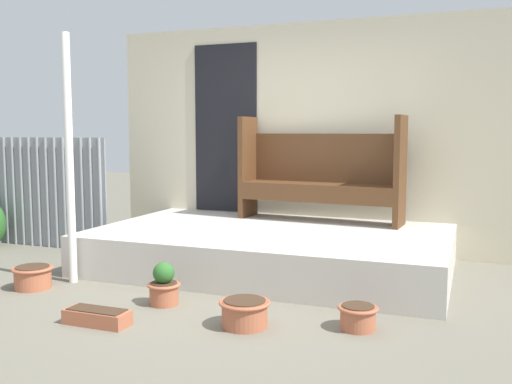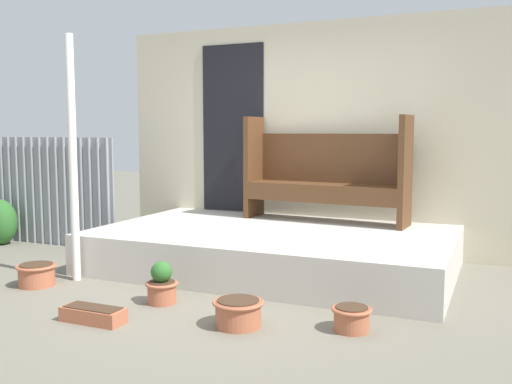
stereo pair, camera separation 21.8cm
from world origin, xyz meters
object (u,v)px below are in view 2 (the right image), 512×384
object	(u,v)px
bench	(326,171)
flower_pot_left	(37,274)
support_post	(73,160)
planter_box_rect	(93,314)
shrub_by_fence	(1,222)
flower_pot_right	(238,312)
flower_pot_far_right	(352,317)
flower_pot_middle	(162,285)

from	to	relation	value
bench	flower_pot_left	distance (m)	3.08
support_post	planter_box_rect	size ratio (longest dim) A/B	4.66
shrub_by_fence	flower_pot_right	bearing A→B (deg)	-21.07
bench	planter_box_rect	bearing A→B (deg)	-104.02
bench	flower_pot_far_right	distance (m)	2.50
support_post	bench	distance (m)	2.62
flower_pot_far_right	flower_pot_right	bearing A→B (deg)	-163.05
bench	shrub_by_fence	xyz separation A→B (m)	(-3.82, -0.92, -0.67)
bench	flower_pot_right	world-z (taller)	bench
flower_pot_left	shrub_by_fence	world-z (taller)	shrub_by_fence
flower_pot_left	shrub_by_fence	bearing A→B (deg)	145.04
flower_pot_right	support_post	bearing A→B (deg)	164.03
support_post	flower_pot_middle	world-z (taller)	support_post
flower_pot_far_right	shrub_by_fence	xyz separation A→B (m)	(-4.66, 1.27, 0.18)
support_post	bench	world-z (taller)	support_post
flower_pot_right	planter_box_rect	xyz separation A→B (m)	(-1.00, -0.33, -0.05)
bench	flower_pot_right	bearing A→B (deg)	-83.58
flower_pot_right	shrub_by_fence	world-z (taller)	shrub_by_fence
flower_pot_right	planter_box_rect	bearing A→B (deg)	-161.58
bench	shrub_by_fence	distance (m)	3.98
bench	flower_pot_right	xyz separation A→B (m)	(0.09, -2.42, -0.84)
flower_pot_middle	shrub_by_fence	xyz separation A→B (m)	(-3.11, 1.25, 0.13)
support_post	flower_pot_far_right	bearing A→B (deg)	-6.78
bench	planter_box_rect	xyz separation A→B (m)	(-0.91, -2.75, -0.89)
planter_box_rect	flower_pot_left	bearing A→B (deg)	152.26
flower_pot_left	bench	bearing A→B (deg)	47.12
flower_pot_middle	flower_pot_right	size ratio (longest dim) A/B	0.93
flower_pot_left	flower_pot_right	size ratio (longest dim) A/B	0.96
flower_pot_right	shrub_by_fence	distance (m)	4.19
flower_pot_middle	planter_box_rect	bearing A→B (deg)	-109.51
shrub_by_fence	flower_pot_middle	bearing A→B (deg)	-21.95
bench	flower_pot_left	size ratio (longest dim) A/B	5.13
shrub_by_fence	support_post	bearing A→B (deg)	-25.67
flower_pot_left	support_post	bearing A→B (deg)	57.76
flower_pot_middle	flower_pot_right	world-z (taller)	flower_pot_middle
flower_pot_middle	shrub_by_fence	bearing A→B (deg)	158.05
support_post	planter_box_rect	bearing A→B (deg)	-43.98
flower_pot_right	planter_box_rect	distance (m)	1.06
support_post	flower_pot_middle	bearing A→B (deg)	-14.85
support_post	shrub_by_fence	distance (m)	2.36
flower_pot_middle	planter_box_rect	xyz separation A→B (m)	(-0.21, -0.58, -0.09)
planter_box_rect	shrub_by_fence	distance (m)	3.44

